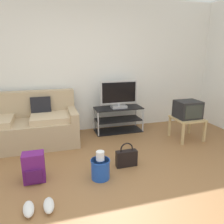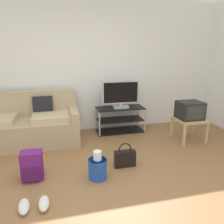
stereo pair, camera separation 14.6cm
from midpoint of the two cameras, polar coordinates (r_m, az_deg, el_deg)
ground_plane at (r=2.75m, az=-1.47°, el=-21.57°), size 9.00×9.80×0.02m
wall_back at (r=4.62m, az=-9.58°, el=11.58°), size 9.00×0.10×2.70m
couch at (r=4.30m, az=-22.92°, el=-3.41°), size 1.90×0.87×0.93m
tv_stand at (r=4.63m, az=0.74°, el=-1.94°), size 0.99×0.43×0.52m
flat_tv at (r=4.48m, az=0.85°, el=4.55°), size 0.77×0.22×0.56m
side_table at (r=4.41m, az=18.09°, el=-2.26°), size 0.52×0.52×0.43m
crt_tv at (r=4.37m, az=18.22°, el=0.66°), size 0.44×0.38×0.33m
backpack at (r=3.13m, az=-20.96°, el=-13.34°), size 0.27×0.27×0.39m
handbag at (r=3.30m, az=2.50°, el=-11.79°), size 0.31×0.11×0.37m
cleaning_bucket at (r=3.01m, az=-4.47°, el=-14.18°), size 0.26×0.26×0.39m
sneakers_pair at (r=2.69m, az=-20.13°, el=-22.25°), size 0.34×0.27×0.09m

